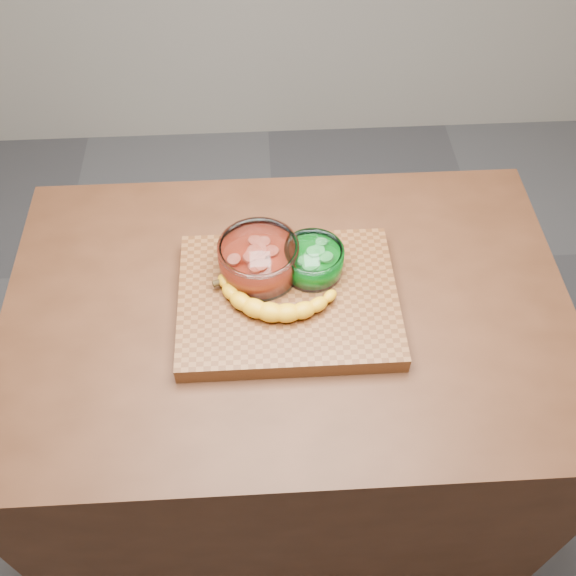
{
  "coord_description": "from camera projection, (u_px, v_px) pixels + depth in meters",
  "views": [
    {
      "loc": [
        -0.04,
        -0.81,
        1.98
      ],
      "look_at": [
        0.0,
        0.0,
        0.96
      ],
      "focal_mm": 40.0,
      "sensor_mm": 36.0,
      "label": 1
    }
  ],
  "objects": [
    {
      "name": "banana",
      "position": [
        277.0,
        296.0,
        1.29
      ],
      "size": [
        0.28,
        0.15,
        0.04
      ],
      "primitive_type": null,
      "color": "#F6AC15",
      "rests_on": "cutting_board"
    },
    {
      "name": "bowl_green",
      "position": [
        313.0,
        260.0,
        1.33
      ],
      "size": [
        0.13,
        0.13,
        0.06
      ],
      "color": "white",
      "rests_on": "cutting_board"
    },
    {
      "name": "cutting_board",
      "position": [
        288.0,
        300.0,
        1.33
      ],
      "size": [
        0.45,
        0.35,
        0.04
      ],
      "primitive_type": "cube",
      "color": "brown",
      "rests_on": "counter"
    },
    {
      "name": "ground",
      "position": [
        288.0,
        475.0,
        2.05
      ],
      "size": [
        3.5,
        3.5,
        0.0
      ],
      "primitive_type": "plane",
      "color": "#57575C",
      "rests_on": "ground"
    },
    {
      "name": "counter",
      "position": [
        288.0,
        408.0,
        1.7
      ],
      "size": [
        1.2,
        0.8,
        0.9
      ],
      "primitive_type": "cube",
      "color": "#4B2816",
      "rests_on": "ground"
    },
    {
      "name": "bowl_red",
      "position": [
        259.0,
        259.0,
        1.32
      ],
      "size": [
        0.17,
        0.17,
        0.08
      ],
      "color": "white",
      "rests_on": "cutting_board"
    }
  ]
}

